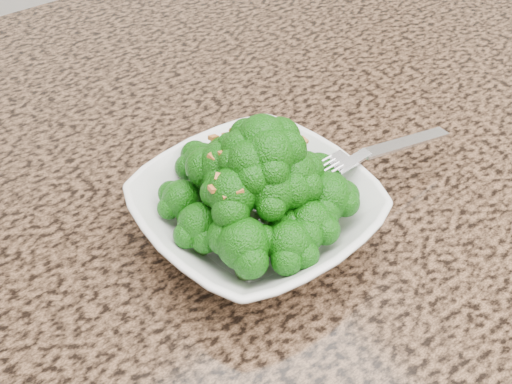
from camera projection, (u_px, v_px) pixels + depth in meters
granite_counter at (320, 187)px, 0.66m from camera, size 1.64×1.04×0.03m
bowl at (256, 213)px, 0.57m from camera, size 0.22×0.22×0.05m
broccoli_pile at (256, 158)px, 0.53m from camera, size 0.18×0.18×0.08m
garlic_topping at (256, 117)px, 0.50m from camera, size 0.11×0.11×0.01m
fork at (362, 156)px, 0.58m from camera, size 0.19×0.03×0.01m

